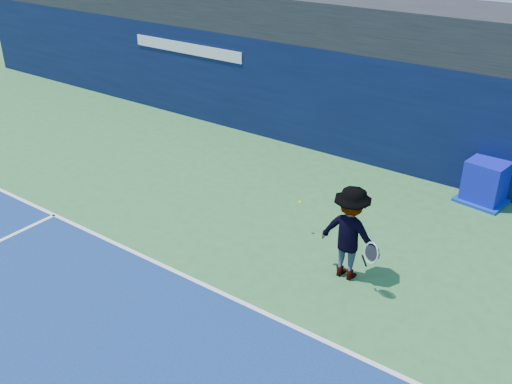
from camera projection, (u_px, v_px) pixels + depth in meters
baseline at (218, 291)px, 10.79m from camera, size 24.00×0.10×0.01m
stadium_band at (416, 27)px, 15.27m from camera, size 36.00×3.00×1.20m
back_wall_assembly at (392, 111)px, 15.51m from camera, size 36.00×1.03×3.00m
equipment_cart at (486, 183)px, 13.87m from camera, size 1.25×1.25×1.06m
tennis_player at (350, 233)px, 10.85m from camera, size 1.39×0.76×1.93m
tennis_ball at (300, 202)px, 12.37m from camera, size 0.07×0.07×0.07m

